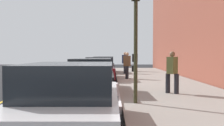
% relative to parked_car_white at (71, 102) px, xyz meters
% --- Properties ---
extents(ground_plane, '(56.00, 56.00, 0.00)m').
position_rel_parked_car_white_xyz_m(ground_plane, '(10.59, -0.10, -0.76)').
color(ground_plane, black).
extents(sidewalk, '(28.00, 4.60, 0.15)m').
position_rel_parked_car_white_xyz_m(sidewalk, '(10.59, -3.40, -0.68)').
color(sidewalk, gray).
rests_on(sidewalk, ground).
extents(lane_stripe_centre, '(28.00, 0.14, 0.01)m').
position_rel_parked_car_white_xyz_m(lane_stripe_centre, '(10.59, 3.10, -0.75)').
color(lane_stripe_centre, gold).
rests_on(lane_stripe_centre, ground).
extents(snow_bank_curb, '(6.24, 0.56, 0.22)m').
position_rel_parked_car_white_xyz_m(snow_bank_curb, '(5.28, -0.80, -0.65)').
color(snow_bank_curb, white).
rests_on(snow_bank_curb, ground).
extents(parked_car_white, '(4.34, 1.91, 1.51)m').
position_rel_parked_car_white_xyz_m(parked_car_white, '(0.00, 0.00, 0.00)').
color(parked_car_white, black).
rests_on(parked_car_white, ground).
extents(parked_car_black, '(4.32, 1.95, 1.51)m').
position_rel_parked_car_white_xyz_m(parked_car_black, '(5.71, 0.06, -0.00)').
color(parked_car_black, black).
rests_on(parked_car_black, ground).
extents(parked_car_maroon, '(4.84, 2.01, 1.51)m').
position_rel_parked_car_white_xyz_m(parked_car_maroon, '(11.31, -0.00, 0.00)').
color(parked_car_maroon, black).
rests_on(parked_car_maroon, ground).
extents(parked_car_charcoal, '(4.48, 1.91, 1.51)m').
position_rel_parked_car_white_xyz_m(parked_car_charcoal, '(17.07, -0.06, 0.00)').
color(parked_car_charcoal, black).
rests_on(parked_car_charcoal, ground).
extents(pedestrian_navy_coat, '(0.57, 0.48, 1.72)m').
position_rel_parked_car_white_xyz_m(pedestrian_navy_coat, '(15.91, -1.81, 0.31)').
color(pedestrian_navy_coat, black).
rests_on(pedestrian_navy_coat, sidewalk).
extents(pedestrian_olive_coat, '(0.53, 0.50, 1.66)m').
position_rel_parked_car_white_xyz_m(pedestrian_olive_coat, '(5.10, -3.15, 0.28)').
color(pedestrian_olive_coat, black).
rests_on(pedestrian_olive_coat, sidewalk).
extents(pedestrian_brown_coat, '(0.55, 0.48, 1.67)m').
position_rel_parked_car_white_xyz_m(pedestrian_brown_coat, '(11.38, -1.74, 0.28)').
color(pedestrian_brown_coat, black).
rests_on(pedestrian_brown_coat, sidewalk).
extents(pedestrian_black_coat, '(0.60, 0.50, 1.82)m').
position_rel_parked_car_white_xyz_m(pedestrian_black_coat, '(18.61, -2.86, 0.36)').
color(pedestrian_black_coat, black).
rests_on(pedestrian_black_coat, sidewalk).
extents(traffic_light_pole, '(0.35, 0.26, 3.91)m').
position_rel_parked_car_white_xyz_m(traffic_light_pole, '(3.08, -1.53, 2.06)').
color(traffic_light_pole, '#2D2D19').
rests_on(traffic_light_pole, sidewalk).
extents(rolling_suitcase, '(0.34, 0.22, 0.87)m').
position_rel_parked_car_white_xyz_m(rolling_suitcase, '(18.16, -2.66, -0.35)').
color(rolling_suitcase, black).
rests_on(rolling_suitcase, sidewalk).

